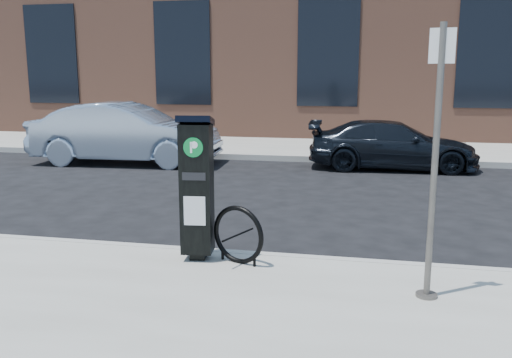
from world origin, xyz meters
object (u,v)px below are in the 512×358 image
(sign_pole, at_px, (435,167))
(car_silver, at_px, (126,133))
(parking_kiosk, at_px, (197,186))
(bike_rack, at_px, (238,235))
(car_dark, at_px, (392,145))

(sign_pole, relative_size, car_silver, 0.55)
(parking_kiosk, xyz_separation_m, bike_rack, (0.50, -0.05, -0.54))
(parking_kiosk, height_order, bike_rack, parking_kiosk)
(parking_kiosk, height_order, car_silver, parking_kiosk)
(parking_kiosk, bearing_deg, car_silver, 113.86)
(car_silver, height_order, car_dark, car_silver)
(parking_kiosk, height_order, car_dark, parking_kiosk)
(parking_kiosk, relative_size, bike_rack, 2.48)
(bike_rack, distance_m, car_silver, 8.63)
(bike_rack, bearing_deg, car_silver, 144.71)
(sign_pole, xyz_separation_m, car_dark, (-0.03, 8.37, -0.86))
(bike_rack, bearing_deg, sign_pole, 5.90)
(bike_rack, xyz_separation_m, car_silver, (-4.74, 7.21, 0.31))
(sign_pole, relative_size, bike_rack, 3.81)
(car_silver, bearing_deg, bike_rack, -149.95)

